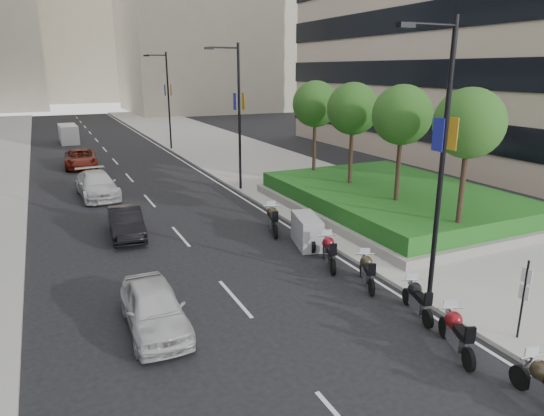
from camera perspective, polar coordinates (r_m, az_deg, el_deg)
ground at (r=14.27m, az=7.52°, el=-15.86°), size 160.00×160.00×0.00m
sidewalk_right at (r=43.70m, az=-3.81°, el=6.23°), size 10.00×100.00×0.15m
lane_edge at (r=42.10m, az=-10.56°, el=5.52°), size 0.12×100.00×0.01m
lane_centre at (r=41.11m, az=-17.59°, el=4.79°), size 0.12×100.00×0.01m
building_cream_right at (r=95.14m, az=-8.16°, el=22.24°), size 28.00×24.00×36.00m
building_cream_centre at (r=130.88m, az=-22.80°, el=19.93°), size 30.00×24.00×38.00m
planter at (r=27.11m, az=14.01°, el=0.26°), size 10.00×14.00×0.40m
hedge at (r=26.96m, az=14.10°, el=1.48°), size 9.40×13.40×0.80m
tree_0 at (r=20.86m, az=22.17°, el=9.16°), size 2.80×2.80×6.30m
tree_1 at (r=23.75m, az=15.05°, el=10.48°), size 2.80×2.80×6.30m
tree_2 at (r=26.92m, az=9.50°, el=11.40°), size 2.80×2.80×6.30m
tree_3 at (r=30.28m, az=5.12°, el=12.05°), size 2.80×2.80×6.30m
lamp_post_0 at (r=15.73m, az=19.10°, el=6.24°), size 2.34×0.45×9.00m
lamp_post_1 at (r=30.22m, az=-4.16°, el=11.38°), size 2.34×0.45×9.00m
lamp_post_2 at (r=47.41m, az=-12.29°, el=12.75°), size 2.34×0.45×9.00m
parking_sign at (r=15.34m, az=27.48°, el=-9.12°), size 0.06×0.32×2.50m
motorcycle_1 at (r=14.53m, az=20.85°, el=-13.56°), size 1.03×2.08×1.10m
motorcycle_2 at (r=16.13m, az=16.70°, el=-10.25°), size 0.83×2.00×1.02m
motorcycle_3 at (r=17.79m, az=11.12°, el=-7.27°), size 1.01×1.96×1.04m
motorcycle_4 at (r=19.24m, az=6.73°, el=-5.12°), size 1.02×2.14×1.12m
motorcycle_5 at (r=21.25m, az=4.10°, el=-2.73°), size 1.44×2.40×1.36m
motorcycle_6 at (r=22.98m, az=0.08°, el=-1.36°), size 0.97×2.30×1.18m
car_a at (r=15.05m, az=-13.70°, el=-11.33°), size 1.76×4.16×1.41m
car_b at (r=23.37m, az=-16.79°, el=-1.66°), size 1.67×4.15×1.34m
car_c at (r=31.21m, az=-19.91°, el=2.58°), size 2.39×5.28×1.50m
car_d at (r=41.21m, az=-21.58°, el=5.43°), size 2.64×5.22×1.41m
delivery_van at (r=55.47m, az=-22.80°, el=7.95°), size 1.81×4.50×1.87m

